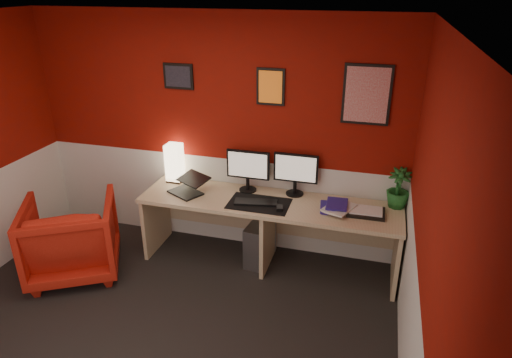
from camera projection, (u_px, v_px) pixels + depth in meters
The scene contains 24 objects.
ground at pixel (146, 345), 3.73m from camera, with size 4.00×3.50×0.01m, color black.
ceiling at pixel (106, 25), 2.72m from camera, with size 4.00×3.50×0.01m, color white.
wall_back at pixel (215, 135), 4.77m from camera, with size 4.00×0.01×2.50m, color maroon.
wall_right at pixel (425, 252), 2.73m from camera, with size 0.01×3.50×2.50m, color maroon.
wainscot_back at pixel (217, 199), 5.07m from camera, with size 4.00×0.01×1.00m, color silver.
wainscot_right at pixel (408, 347), 3.04m from camera, with size 0.01×3.50×1.00m, color silver.
desk at pixel (269, 233), 4.65m from camera, with size 2.60×0.65×0.73m, color tan.
shoji_lamp at pixel (175, 164), 4.89m from camera, with size 0.16×0.16×0.40m, color #FFE5B2.
laptop at pixel (185, 184), 4.63m from camera, with size 0.33×0.23×0.22m, color black.
monitor_left at pixel (248, 165), 4.63m from camera, with size 0.45×0.06×0.58m, color black.
monitor_right at pixel (296, 168), 4.54m from camera, with size 0.45×0.06×0.58m, color black.
desk_mat at pixel (259, 204), 4.46m from camera, with size 0.60×0.38×0.01m, color black.
keyboard at pixel (256, 202), 4.46m from camera, with size 0.42×0.14×0.02m, color black.
mouse at pixel (280, 208), 4.34m from camera, with size 0.06×0.10×0.03m, color black.
book_bottom at pixel (320, 207), 4.37m from camera, with size 0.20×0.27×0.03m, color navy.
book_middle at pixel (329, 204), 4.36m from camera, with size 0.23×0.32×0.02m, color silver.
book_top at pixel (326, 203), 4.33m from camera, with size 0.20×0.27×0.02m, color navy.
zen_tray at pixel (366, 212), 4.27m from camera, with size 0.35×0.25×0.03m, color black.
potted_plant at pixel (398, 188), 4.33m from camera, with size 0.22×0.22×0.39m, color #19591E.
pc_tower at pixel (260, 242), 4.77m from camera, with size 0.20×0.45×0.45m, color #99999E.
armchair at pixel (72, 237), 4.52m from camera, with size 0.84×0.87×0.79m, color red.
art_left at pixel (178, 76), 4.60m from camera, with size 0.32×0.02×0.26m, color black.
art_center at pixel (271, 87), 4.39m from camera, with size 0.28×0.02×0.36m, color orange.
art_right at pixel (367, 95), 4.17m from camera, with size 0.44×0.02×0.56m, color red.
Camera 1 is at (1.64, -2.51, 2.76)m, focal length 31.85 mm.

